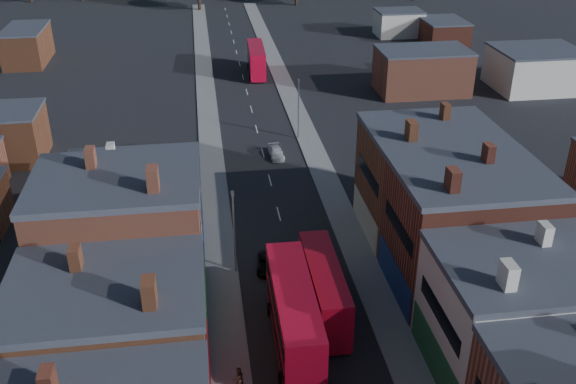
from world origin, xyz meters
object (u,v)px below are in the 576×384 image
object	(u,v)px
bus_0	(294,316)
bus_2	(256,59)
ped_1	(238,378)
car_2	(267,263)
car_3	(276,153)
bus_1	(324,288)

from	to	relation	value
bus_0	bus_2	distance (m)	69.91
bus_2	ped_1	xyz separation A→B (m)	(-8.48, -73.73, -1.61)
bus_0	ped_1	bearing A→B (deg)	-138.11
bus_0	bus_2	world-z (taller)	bus_0
bus_0	bus_2	bearing A→B (deg)	87.42
car_2	bus_2	bearing A→B (deg)	93.00
car_2	ped_1	bearing A→B (deg)	-96.28
car_2	car_3	bearing A→B (deg)	88.60
bus_0	bus_1	bearing A→B (deg)	50.63
bus_0	car_2	distance (m)	11.06
car_2	car_3	size ratio (longest dim) A/B	0.95
car_3	bus_0	bearing A→B (deg)	-98.13
bus_2	car_2	distance (m)	59.28
car_2	bus_1	bearing A→B (deg)	-54.22
car_3	ped_1	size ratio (longest dim) A/B	2.25
bus_2	bus_0	bearing A→B (deg)	-90.96
ped_1	bus_0	bearing A→B (deg)	-158.21
bus_1	ped_1	size ratio (longest dim) A/B	5.99
car_2	bus_0	bearing A→B (deg)	-77.86
bus_1	bus_2	xyz separation A→B (m)	(0.99, 66.23, 0.10)
ped_1	car_3	bearing A→B (deg)	-120.34
car_3	ped_1	distance (m)	39.62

